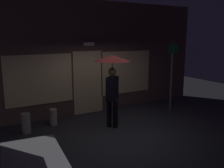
% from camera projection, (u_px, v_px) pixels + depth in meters
% --- Properties ---
extents(ground_plane, '(18.00, 18.00, 0.00)m').
position_uv_depth(ground_plane, '(121.00, 133.00, 7.00)').
color(ground_plane, '#2D2D33').
extents(building_facade, '(9.42, 0.48, 3.91)m').
position_uv_depth(building_facade, '(86.00, 58.00, 8.62)').
color(building_facade, brown).
rests_on(building_facade, ground).
extents(person_with_umbrella, '(1.04, 1.04, 2.17)m').
position_uv_depth(person_with_umbrella, '(112.00, 73.00, 7.13)').
color(person_with_umbrella, black).
rests_on(person_with_umbrella, ground).
extents(street_sign_post, '(0.40, 0.07, 2.52)m').
position_uv_depth(street_sign_post, '(172.00, 73.00, 8.76)').
color(street_sign_post, '#595B60').
rests_on(street_sign_post, ground).
extents(sidewalk_bollard, '(0.23, 0.23, 0.51)m').
position_uv_depth(sidewalk_bollard, '(53.00, 117.00, 7.59)').
color(sidewalk_bollard, '#B2A899').
rests_on(sidewalk_bollard, ground).
extents(sidewalk_bollard_2, '(0.25, 0.25, 0.58)m').
position_uv_depth(sidewalk_bollard_2, '(26.00, 123.00, 6.93)').
color(sidewalk_bollard_2, '#9E998E').
rests_on(sidewalk_bollard_2, ground).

